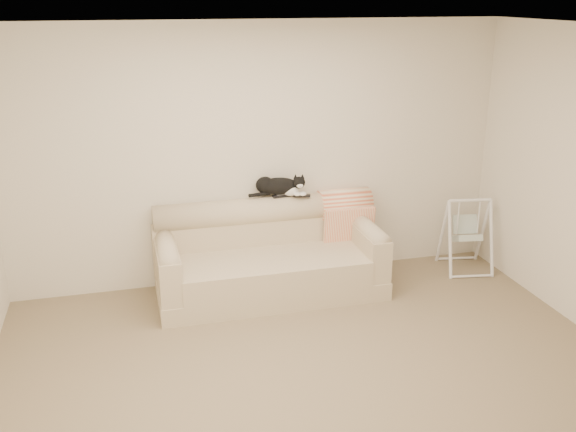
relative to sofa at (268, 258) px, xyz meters
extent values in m
plane|color=#70624B|center=(0.02, -1.62, -0.35)|extent=(5.00, 5.00, 0.00)
cube|color=beige|center=(0.02, 0.38, 0.95)|extent=(5.00, 0.04, 2.60)
cube|color=beige|center=(0.02, -3.62, 0.95)|extent=(5.00, 0.04, 2.60)
cube|color=white|center=(0.02, -1.62, 2.24)|extent=(5.00, 4.00, 0.02)
cube|color=#C5B097|center=(0.00, -0.09, -0.26)|extent=(2.20, 0.90, 0.18)
cube|color=#C5B097|center=(0.00, -0.20, -0.05)|extent=(1.80, 0.68, 0.24)
cube|color=#C5B097|center=(0.00, 0.25, 0.08)|extent=(2.20, 0.22, 0.50)
cylinder|color=#C5B097|center=(0.00, 0.25, 0.41)|extent=(2.16, 0.28, 0.28)
cube|color=#C5B097|center=(-0.99, -0.09, 0.04)|extent=(0.20, 0.88, 0.42)
cylinder|color=#C5B097|center=(-0.99, -0.09, 0.25)|extent=(0.18, 0.84, 0.18)
cube|color=#C5B097|center=(0.99, -0.09, 0.04)|extent=(0.20, 0.88, 0.42)
cylinder|color=#C5B097|center=(0.99, -0.09, 0.25)|extent=(0.18, 0.84, 0.18)
cube|color=black|center=(0.19, 0.24, 0.56)|extent=(0.19, 0.08, 0.02)
cube|color=gray|center=(0.19, 0.24, 0.57)|extent=(0.10, 0.05, 0.01)
cube|color=black|center=(0.40, 0.20, 0.56)|extent=(0.18, 0.10, 0.02)
ellipsoid|color=black|center=(0.18, 0.26, 0.65)|extent=(0.43, 0.26, 0.17)
ellipsoid|color=black|center=(0.04, 0.30, 0.66)|extent=(0.22, 0.20, 0.17)
ellipsoid|color=white|center=(0.28, 0.21, 0.62)|extent=(0.17, 0.13, 0.12)
ellipsoid|color=black|center=(0.36, 0.19, 0.70)|extent=(0.15, 0.15, 0.12)
ellipsoid|color=white|center=(0.36, 0.14, 0.68)|extent=(0.08, 0.07, 0.05)
sphere|color=#BF7272|center=(0.35, 0.11, 0.68)|extent=(0.01, 0.01, 0.01)
cone|color=black|center=(0.33, 0.20, 0.76)|extent=(0.05, 0.06, 0.06)
cone|color=black|center=(0.40, 0.19, 0.76)|extent=(0.07, 0.07, 0.06)
sphere|color=#9A6623|center=(0.33, 0.15, 0.71)|extent=(0.02, 0.02, 0.02)
sphere|color=#9A6623|center=(0.38, 0.14, 0.71)|extent=(0.02, 0.02, 0.02)
ellipsoid|color=white|center=(0.34, 0.16, 0.59)|extent=(0.09, 0.11, 0.04)
ellipsoid|color=white|center=(0.39, 0.15, 0.59)|extent=(0.09, 0.11, 0.04)
cylinder|color=black|center=(-0.03, 0.24, 0.59)|extent=(0.22, 0.07, 0.04)
cylinder|color=#E26642|center=(0.87, 0.25, 0.41)|extent=(0.53, 0.33, 0.33)
cube|color=#E26642|center=(0.87, 0.08, 0.21)|extent=(0.53, 0.09, 0.42)
cylinder|color=white|center=(1.93, -0.10, 0.04)|extent=(0.08, 0.28, 0.79)
cylinder|color=white|center=(1.97, 0.14, 0.04)|extent=(0.08, 0.28, 0.79)
cylinder|color=white|center=(2.37, -0.17, 0.04)|extent=(0.08, 0.28, 0.79)
cylinder|color=white|center=(2.41, 0.07, 0.04)|extent=(0.08, 0.28, 0.79)
cylinder|color=white|center=(2.17, -0.02, 0.43)|extent=(0.45, 0.11, 0.03)
cylinder|color=white|center=(2.13, -0.25, -0.33)|extent=(0.45, 0.10, 0.03)
cylinder|color=white|center=(2.21, 0.22, -0.33)|extent=(0.45, 0.10, 0.03)
cube|color=white|center=(2.16, -0.04, 0.01)|extent=(0.29, 0.27, 0.15)
cube|color=white|center=(2.18, 0.06, 0.13)|extent=(0.27, 0.16, 0.21)
cylinder|color=white|center=(2.06, 0.00, 0.24)|extent=(0.01, 0.01, 0.37)
cylinder|color=white|center=(2.28, -0.03, 0.24)|extent=(0.01, 0.01, 0.37)
camera|label=1|loc=(-1.31, -5.70, 2.47)|focal=40.00mm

